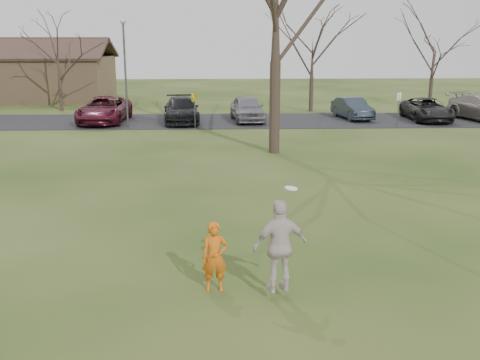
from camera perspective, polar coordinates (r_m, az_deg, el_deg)
name	(u,v)px	position (r m, az deg, el deg)	size (l,w,h in m)	color
ground	(247,293)	(12.65, 0.66, -11.16)	(120.00, 120.00, 0.00)	#1E380F
parking_strip	(228,121)	(36.81, -1.17, 5.92)	(62.00, 6.50, 0.04)	black
player_defender	(215,257)	(12.47, -2.53, -7.66)	(0.57, 0.37, 1.56)	#CD5C10
car_2	(104,110)	(36.96, -13.37, 6.83)	(2.62, 5.69, 1.58)	#4E1221
car_3	(181,110)	(36.28, -5.87, 6.97)	(2.13, 5.24, 1.52)	black
car_4	(247,108)	(36.59, 0.72, 7.14)	(1.86, 4.62, 1.57)	slate
car_5	(352,108)	(38.25, 11.13, 7.02)	(1.43, 4.10, 1.35)	#27313B
car_6	(427,109)	(38.76, 18.11, 6.72)	(2.32, 5.04, 1.40)	black
catching_play	(280,246)	(11.95, 4.03, -6.59)	(1.26, 0.76, 2.25)	beige
lamp_post	(125,60)	(34.37, -11.40, 11.66)	(0.34, 0.34, 6.27)	#47474C
sign_yellow	(195,104)	(33.67, -4.54, 7.53)	(0.35, 0.35, 2.08)	#47474C
sign_white	(399,103)	(35.25, 15.52, 7.37)	(0.35, 0.35, 2.08)	#47474C
small_tree_row	(289,56)	(41.78, 4.85, 12.22)	(55.00, 5.90, 8.50)	#352821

